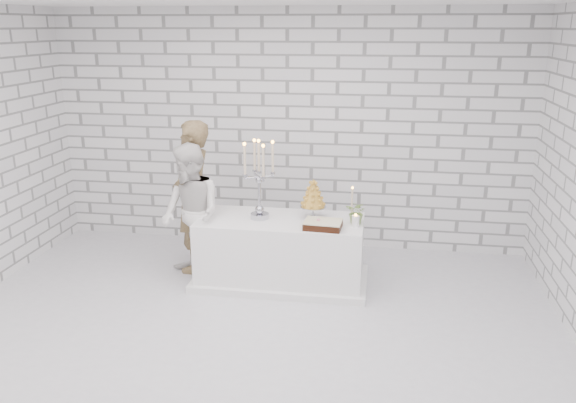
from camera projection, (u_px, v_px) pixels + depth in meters
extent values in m
cube|color=silver|center=(245.00, 338.00, 5.34)|extent=(6.00, 5.00, 0.01)
cube|color=white|center=(287.00, 131.00, 7.26)|extent=(6.00, 0.01, 3.00)
cube|color=white|center=(108.00, 328.00, 2.54)|extent=(6.00, 0.01, 3.00)
cube|color=white|center=(281.00, 251.00, 6.39)|extent=(1.80, 0.80, 0.75)
imported|color=brown|center=(193.00, 197.00, 6.61)|extent=(0.49, 0.69, 1.77)
imported|color=white|center=(191.00, 214.00, 6.35)|extent=(0.96, 0.95, 1.56)
cube|color=black|center=(323.00, 225.00, 5.99)|extent=(0.40, 0.30, 0.08)
cylinder|color=white|center=(356.00, 221.00, 6.03)|extent=(0.08, 0.08, 0.12)
cylinder|color=beige|center=(352.00, 203.00, 6.32)|extent=(0.07, 0.07, 0.32)
imported|color=#578438|center=(357.00, 212.00, 6.10)|extent=(0.28, 0.26, 0.25)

